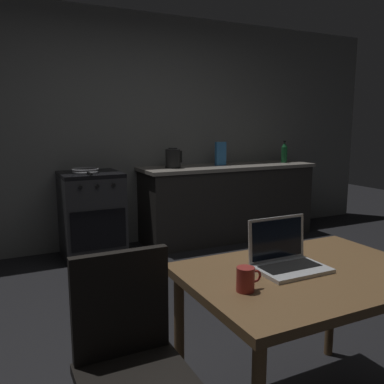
# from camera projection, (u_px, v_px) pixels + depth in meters

# --- Properties ---
(ground_plane) EXTENTS (12.00, 12.00, 0.00)m
(ground_plane) POSITION_uv_depth(u_px,v_px,m) (228.00, 329.00, 2.79)
(ground_plane) COLOR black
(back_wall) EXTENTS (6.40, 0.10, 2.60)m
(back_wall) POSITION_uv_depth(u_px,v_px,m) (149.00, 131.00, 4.75)
(back_wall) COLOR slate
(back_wall) RESTS_ON ground_plane
(kitchen_counter) EXTENTS (2.16, 0.64, 0.89)m
(kitchen_counter) POSITION_uv_depth(u_px,v_px,m) (228.00, 201.00, 4.96)
(kitchen_counter) COLOR #282623
(kitchen_counter) RESTS_ON ground_plane
(stove_oven) EXTENTS (0.60, 0.62, 0.89)m
(stove_oven) POSITION_uv_depth(u_px,v_px,m) (92.00, 215.00, 4.24)
(stove_oven) COLOR #2D2D30
(stove_oven) RESTS_ON ground_plane
(dining_table) EXTENTS (1.12, 0.78, 0.72)m
(dining_table) POSITION_uv_depth(u_px,v_px,m) (307.00, 288.00, 1.87)
(dining_table) COLOR brown
(dining_table) RESTS_ON ground_plane
(chair) EXTENTS (0.40, 0.40, 0.91)m
(chair) POSITION_uv_depth(u_px,v_px,m) (130.00, 358.00, 1.51)
(chair) COLOR black
(chair) RESTS_ON ground_plane
(laptop) EXTENTS (0.32, 0.24, 0.23)m
(laptop) POSITION_uv_depth(u_px,v_px,m) (287.00, 259.00, 1.89)
(laptop) COLOR silver
(laptop) RESTS_ON dining_table
(electric_kettle) EXTENTS (0.20, 0.17, 0.23)m
(electric_kettle) POSITION_uv_depth(u_px,v_px,m) (173.00, 158.00, 4.56)
(electric_kettle) COLOR black
(electric_kettle) RESTS_ON kitchen_counter
(bottle) EXTENTS (0.07, 0.07, 0.28)m
(bottle) POSITION_uv_depth(u_px,v_px,m) (284.00, 152.00, 5.17)
(bottle) COLOR #19592D
(bottle) RESTS_ON kitchen_counter
(frying_pan) EXTENTS (0.28, 0.45, 0.05)m
(frying_pan) POSITION_uv_depth(u_px,v_px,m) (85.00, 170.00, 4.12)
(frying_pan) COLOR gray
(frying_pan) RESTS_ON stove_oven
(coffee_mug) EXTENTS (0.11, 0.07, 0.10)m
(coffee_mug) POSITION_uv_depth(u_px,v_px,m) (246.00, 279.00, 1.63)
(coffee_mug) COLOR #9E2D28
(coffee_mug) RESTS_ON dining_table
(cereal_box) EXTENTS (0.13, 0.05, 0.28)m
(cereal_box) POSITION_uv_depth(u_px,v_px,m) (221.00, 154.00, 4.84)
(cereal_box) COLOR #3372B2
(cereal_box) RESTS_ON kitchen_counter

